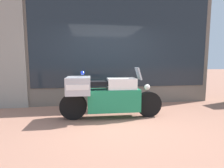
% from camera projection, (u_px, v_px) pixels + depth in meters
% --- Properties ---
extents(ground_plane, '(60.00, 60.00, 0.00)m').
position_uv_depth(ground_plane, '(122.00, 124.00, 3.69)').
color(ground_plane, '#9E6B56').
extents(shop_building, '(6.58, 0.55, 3.90)m').
position_uv_depth(shop_building, '(95.00, 41.00, 5.35)').
color(shop_building, '#6B6056').
rests_on(shop_building, ground).
extents(window_display, '(5.24, 0.30, 2.00)m').
position_uv_depth(window_display, '(120.00, 88.00, 5.68)').
color(window_display, slate).
rests_on(window_display, ground).
extents(paramedic_motorcycle, '(2.38, 0.71, 1.18)m').
position_uv_depth(paramedic_motorcycle, '(105.00, 94.00, 4.02)').
color(paramedic_motorcycle, black).
rests_on(paramedic_motorcycle, ground).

